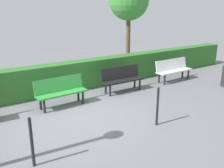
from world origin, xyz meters
The scene contains 8 objects.
ground_plane centered at (0.00, 0.00, 0.00)m, with size 19.25×19.25×0.00m, color slate.
bench_white centered at (-4.70, -0.95, 0.48)m, with size 1.65×0.49×0.86m.
bench_black centered at (-2.24, -1.00, 0.48)m, with size 1.55×0.51×0.86m.
bench_green centered at (0.07, -0.91, 0.48)m, with size 1.55×0.52×0.86m.
hedge_row centered at (-1.08, -2.07, 0.51)m, with size 15.25×0.54×1.02m, color #2D6B28.
tree_near centered at (-4.50, -3.71, 3.10)m, with size 1.82×1.82×4.04m.
railing_post_mid centered at (-1.46, 1.63, 0.50)m, with size 0.06×0.06×1.00m, color black.
railing_post_far centered at (1.67, 1.63, 0.50)m, with size 0.06×0.06×1.00m, color black.
Camera 1 is at (2.68, 5.87, 2.93)m, focal length 40.39 mm.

